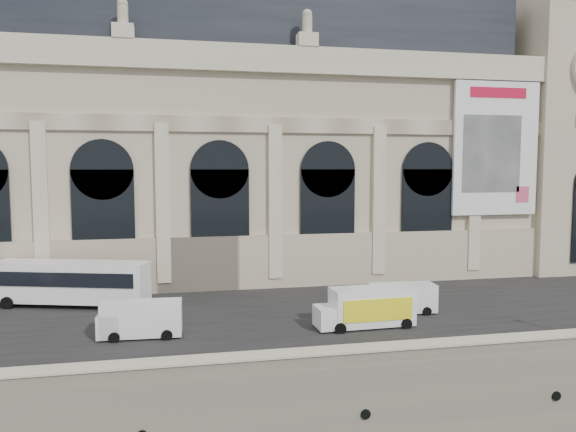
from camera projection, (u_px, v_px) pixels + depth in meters
name	position (u px, v px, depth m)	size (l,w,h in m)	color
quay	(246.00, 290.00, 64.81)	(160.00, 70.00, 6.00)	gray
street	(281.00, 310.00, 44.07)	(160.00, 24.00, 0.06)	#2D2D2D
parapet	(328.00, 360.00, 30.96)	(160.00, 1.40, 1.21)	gray
museum	(193.00, 143.00, 58.06)	(69.00, 18.70, 29.10)	beige
clock_pavilion	(553.00, 111.00, 63.09)	(13.00, 14.72, 36.70)	beige
bus_left	(71.00, 282.00, 44.90)	(12.62, 6.16, 3.67)	white
van_b	(137.00, 320.00, 36.90)	(5.46, 2.45, 2.39)	white
van_c	(399.00, 299.00, 42.94)	(5.25, 2.41, 2.29)	white
box_truck	(367.00, 308.00, 39.25)	(7.01, 2.67, 2.80)	white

